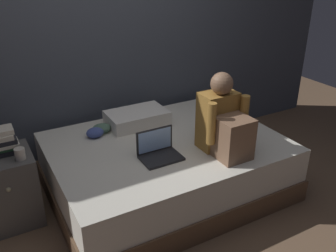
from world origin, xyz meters
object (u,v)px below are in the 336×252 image
bed (166,166)px  person_sitting (224,123)px  pillow (137,118)px  clothes_pile (99,130)px  book_stack (2,142)px  mug (20,154)px  laptop (159,151)px  nightstand (8,189)px

bed → person_sitting: 0.71m
pillow → clothes_pile: bearing=-175.3°
pillow → book_stack: 1.22m
pillow → mug: 1.15m
person_sitting → clothes_pile: 1.13m
bed → laptop: (-0.18, -0.21, 0.31)m
bed → book_stack: bearing=168.0°
mug → clothes_pile: 0.78m
laptop → clothes_pile: 0.68m
pillow → mug: mug is taller
pillow → mug: size_ratio=6.22×
book_stack → mug: (0.10, -0.15, -0.05)m
book_stack → nightstand: bearing=-137.1°
mug → pillow: bearing=16.7°
person_sitting → clothes_pile: (-0.79, 0.79, -0.21)m
pillow → nightstand: bearing=-170.3°
mug → book_stack: bearing=123.0°
person_sitting → mug: person_sitting is taller
nightstand → mug: mug is taller
bed → person_sitting: person_sitting is taller
nightstand → laptop: 1.23m
laptop → mug: 1.05m
bed → laptop: bearing=-131.2°
person_sitting → mug: size_ratio=7.28×
bed → mug: bearing=174.2°
nightstand → book_stack: bearing=42.9°
bed → pillow: 0.56m
nightstand → pillow: pillow is taller
book_stack → pillow: bearing=8.5°
bed → book_stack: (-1.27, 0.27, 0.44)m
bed → nightstand: size_ratio=3.37×
pillow → book_stack: book_stack is taller
nightstand → mug: size_ratio=6.60×
bed → book_stack: size_ratio=8.94×
person_sitting → mug: 1.58m
person_sitting → pillow: size_ratio=1.17×
bed → pillow: (-0.07, 0.45, 0.32)m
nightstand → person_sitting: size_ratio=0.91×
bed → book_stack: book_stack is taller
nightstand → laptop: laptop is taller
bed → laptop: laptop is taller
bed → mug: 1.24m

